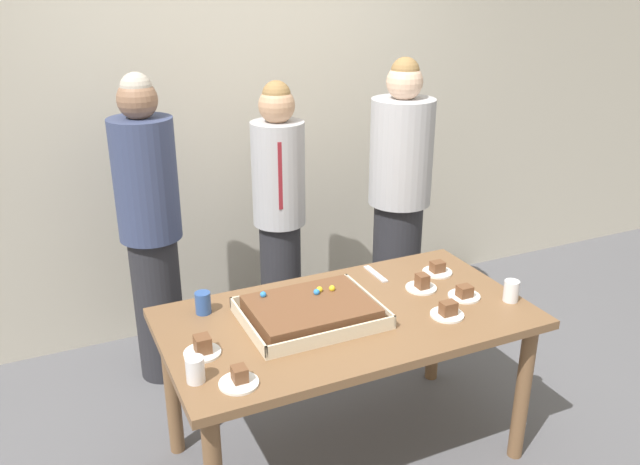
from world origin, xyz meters
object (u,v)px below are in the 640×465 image
(sheet_cake, at_px, (311,311))
(plated_slice_far_right, at_px, (239,379))
(drink_cup_middle, at_px, (203,303))
(person_serving_front, at_px, (279,215))
(plated_slice_center_front, at_px, (464,294))
(person_green_shirt_behind, at_px, (399,201))
(drink_cup_far_end, at_px, (195,370))
(plated_slice_center_back, at_px, (422,285))
(drink_cup_nearest, at_px, (511,291))
(party_table, at_px, (347,333))
(cake_server_utensil, at_px, (376,274))
(person_striped_tie_right, at_px, (151,229))
(plated_slice_far_left, at_px, (437,270))
(plated_slice_near_right, at_px, (448,312))
(plated_slice_near_left, at_px, (203,348))

(sheet_cake, xyz_separation_m, plated_slice_far_right, (-0.44, -0.33, -0.02))
(drink_cup_middle, xyz_separation_m, person_serving_front, (0.68, 0.79, 0.05))
(plated_slice_far_right, height_order, plated_slice_center_front, plated_slice_far_right)
(drink_cup_middle, height_order, person_green_shirt_behind, person_green_shirt_behind)
(sheet_cake, distance_m, drink_cup_far_end, 0.63)
(plated_slice_center_front, distance_m, plated_slice_center_back, 0.21)
(person_serving_front, bearing_deg, drink_cup_nearest, 41.15)
(drink_cup_middle, distance_m, person_green_shirt_behind, 1.51)
(party_table, distance_m, plated_slice_far_right, 0.68)
(plated_slice_center_front, bearing_deg, party_table, 171.74)
(sheet_cake, distance_m, cake_server_utensil, 0.56)
(drink_cup_far_end, xyz_separation_m, cake_server_utensil, (1.06, 0.53, -0.05))
(drink_cup_middle, height_order, person_striped_tie_right, person_striped_tie_right)
(plated_slice_far_left, bearing_deg, plated_slice_center_back, -145.28)
(plated_slice_near_right, relative_size, cake_server_utensil, 0.75)
(person_green_shirt_behind, bearing_deg, person_serving_front, -55.98)
(party_table, xyz_separation_m, plated_slice_far_left, (0.61, 0.19, 0.11))
(person_green_shirt_behind, bearing_deg, plated_slice_near_right, 27.76)
(plated_slice_near_right, bearing_deg, plated_slice_near_left, 171.81)
(plated_slice_near_right, relative_size, drink_cup_middle, 1.50)
(party_table, xyz_separation_m, plated_slice_near_left, (-0.67, -0.04, 0.12))
(sheet_cake, distance_m, plated_slice_near_left, 0.51)
(drink_cup_far_end, xyz_separation_m, person_striped_tie_right, (0.10, 1.28, 0.09))
(plated_slice_far_right, distance_m, drink_cup_far_end, 0.17)
(party_table, distance_m, person_striped_tie_right, 1.26)
(plated_slice_far_right, relative_size, drink_cup_far_end, 1.50)
(party_table, relative_size, person_striped_tie_right, 0.95)
(plated_slice_far_left, bearing_deg, plated_slice_near_left, -169.46)
(sheet_cake, relative_size, plated_slice_center_back, 3.93)
(plated_slice_near_left, distance_m, person_green_shirt_behind, 1.75)
(drink_cup_middle, bearing_deg, sheet_cake, -31.56)
(person_serving_front, distance_m, person_green_shirt_behind, 0.73)
(plated_slice_center_back, distance_m, person_serving_front, 1.06)
(plated_slice_center_back, distance_m, cake_server_utensil, 0.26)
(plated_slice_far_right, bearing_deg, drink_cup_nearest, 4.35)
(plated_slice_near_right, distance_m, cake_server_utensil, 0.51)
(sheet_cake, distance_m, drink_cup_nearest, 0.94)
(party_table, height_order, drink_cup_middle, drink_cup_middle)
(plated_slice_center_back, bearing_deg, plated_slice_near_right, -98.61)
(plated_slice_near_right, xyz_separation_m, cake_server_utensil, (-0.08, 0.51, -0.02))
(plated_slice_far_left, distance_m, plated_slice_far_right, 1.31)
(plated_slice_center_front, height_order, cake_server_utensil, plated_slice_center_front)
(plated_slice_near_left, bearing_deg, sheet_cake, 8.47)
(sheet_cake, relative_size, person_striped_tie_right, 0.34)
(plated_slice_center_back, bearing_deg, plated_slice_center_front, -49.94)
(plated_slice_far_left, relative_size, drink_cup_far_end, 1.50)
(plated_slice_far_right, bearing_deg, drink_cup_far_end, 149.83)
(drink_cup_nearest, relative_size, drink_cup_middle, 1.00)
(plated_slice_center_front, relative_size, drink_cup_far_end, 1.50)
(plated_slice_far_left, distance_m, plated_slice_center_back, 0.21)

